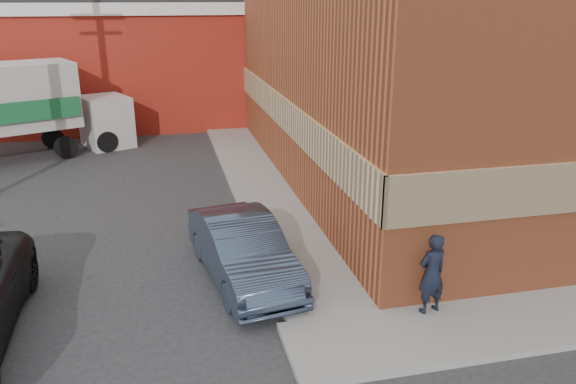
{
  "coord_description": "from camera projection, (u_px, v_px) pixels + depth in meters",
  "views": [
    {
      "loc": [
        -2.29,
        -8.68,
        5.75
      ],
      "look_at": [
        0.4,
        2.95,
        1.57
      ],
      "focal_mm": 35.0,
      "sensor_mm": 36.0,
      "label": 1
    }
  ],
  "objects": [
    {
      "name": "ground",
      "position": [
        303.0,
        325.0,
        10.36
      ],
      "size": [
        90.0,
        90.0,
        0.0
      ],
      "primitive_type": "plane",
      "color": "#28282B",
      "rests_on": "ground"
    },
    {
      "name": "brick_building",
      "position": [
        482.0,
        29.0,
        18.89
      ],
      "size": [
        14.25,
        18.25,
        9.36
      ],
      "color": "#A84F2B",
      "rests_on": "ground"
    },
    {
      "name": "sidewalk_west",
      "position": [
        253.0,
        176.0,
        18.75
      ],
      "size": [
        1.8,
        18.0,
        0.12
      ],
      "primitive_type": "cube",
      "color": "gray",
      "rests_on": "ground"
    },
    {
      "name": "warehouse",
      "position": [
        76.0,
        62.0,
        26.56
      ],
      "size": [
        16.3,
        8.3,
        5.6
      ],
      "color": "maroon",
      "rests_on": "ground"
    },
    {
      "name": "man",
      "position": [
        432.0,
        274.0,
        10.34
      ],
      "size": [
        0.65,
        0.5,
        1.57
      ],
      "primitive_type": "imported",
      "rotation": [
        0.0,
        0.0,
        3.38
      ],
      "color": "black",
      "rests_on": "sidewalk_south"
    },
    {
      "name": "sedan",
      "position": [
        243.0,
        250.0,
        11.84
      ],
      "size": [
        2.08,
        4.33,
        1.37
      ],
      "primitive_type": "imported",
      "rotation": [
        0.0,
        0.0,
        0.16
      ],
      "color": "#334056",
      "rests_on": "ground"
    },
    {
      "name": "box_truck",
      "position": [
        16.0,
        105.0,
        20.33
      ],
      "size": [
        7.32,
        4.7,
        3.49
      ],
      "rotation": [
        0.0,
        0.0,
        0.4
      ],
      "color": "beige",
      "rests_on": "ground"
    }
  ]
}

